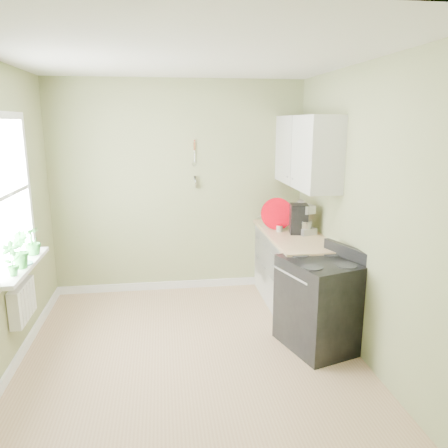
{
  "coord_description": "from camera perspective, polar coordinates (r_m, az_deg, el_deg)",
  "views": [
    {
      "loc": [
        -0.22,
        -3.75,
        2.18
      ],
      "look_at": [
        0.4,
        0.55,
        1.16
      ],
      "focal_mm": 35.0,
      "sensor_mm": 36.0,
      "label": 1
    }
  ],
  "objects": [
    {
      "name": "floor",
      "position": [
        4.35,
        -4.36,
        -17.04
      ],
      "size": [
        3.2,
        3.6,
        0.02
      ],
      "primitive_type": "cube",
      "color": "tan",
      "rests_on": "ground"
    },
    {
      "name": "ceiling",
      "position": [
        3.8,
        -5.13,
        21.19
      ],
      "size": [
        3.2,
        3.6,
        0.02
      ],
      "primitive_type": "cube",
      "color": "white",
      "rests_on": "wall_back"
    },
    {
      "name": "wall_back",
      "position": [
        5.63,
        -5.85,
        4.67
      ],
      "size": [
        3.2,
        0.02,
        2.7
      ],
      "primitive_type": "cube",
      "color": "#979D6B",
      "rests_on": "floor"
    },
    {
      "name": "wall_right",
      "position": [
        4.26,
        17.47,
        1.36
      ],
      "size": [
        0.02,
        3.6,
        2.7
      ],
      "primitive_type": "cube",
      "color": "#979D6B",
      "rests_on": "floor"
    },
    {
      "name": "base_cabinets",
      "position": [
        5.29,
        9.08,
        -6.23
      ],
      "size": [
        0.6,
        1.6,
        0.87
      ],
      "primitive_type": "cube",
      "color": "silver",
      "rests_on": "floor"
    },
    {
      "name": "countertop",
      "position": [
        5.15,
        9.15,
        -1.45
      ],
      "size": [
        0.64,
        1.6,
        0.04
      ],
      "primitive_type": "cube",
      "color": "tan",
      "rests_on": "base_cabinets"
    },
    {
      "name": "upper_cabinets",
      "position": [
        5.14,
        10.67,
        9.31
      ],
      "size": [
        0.35,
        1.4,
        0.8
      ],
      "primitive_type": "cube",
      "color": "silver",
      "rests_on": "wall_right"
    },
    {
      "name": "window",
      "position": [
        4.32,
        -26.5,
        3.45
      ],
      "size": [
        0.06,
        1.14,
        1.44
      ],
      "color": "white",
      "rests_on": "wall_left"
    },
    {
      "name": "window_sill",
      "position": [
        4.45,
        -24.72,
        -5.02
      ],
      "size": [
        0.18,
        1.14,
        0.04
      ],
      "primitive_type": "cube",
      "color": "white",
      "rests_on": "wall_left"
    },
    {
      "name": "radiator",
      "position": [
        4.52,
        -24.86,
        -9.2
      ],
      "size": [
        0.12,
        0.5,
        0.35
      ],
      "primitive_type": "cube",
      "color": "white",
      "rests_on": "wall_left"
    },
    {
      "name": "wall_utensils",
      "position": [
        5.58,
        -3.83,
        6.86
      ],
      "size": [
        0.02,
        0.14,
        0.58
      ],
      "color": "tan",
      "rests_on": "wall_back"
    },
    {
      "name": "stove",
      "position": [
        4.44,
        12.43,
        -10.03
      ],
      "size": [
        0.83,
        0.87,
        1.01
      ],
      "color": "black",
      "rests_on": "floor"
    },
    {
      "name": "stand_mixer",
      "position": [
        5.17,
        10.32,
        0.62
      ],
      "size": [
        0.26,
        0.34,
        0.38
      ],
      "color": "#B2B2B7",
      "rests_on": "countertop"
    },
    {
      "name": "kettle",
      "position": [
        5.61,
        5.82,
        1.16
      ],
      "size": [
        0.2,
        0.12,
        0.21
      ],
      "color": "silver",
      "rests_on": "countertop"
    },
    {
      "name": "coffee_maker",
      "position": [
        5.13,
        9.69,
        0.58
      ],
      "size": [
        0.23,
        0.25,
        0.34
      ],
      "color": "black",
      "rests_on": "countertop"
    },
    {
      "name": "red_tray",
      "position": [
        5.27,
        6.93,
        1.33
      ],
      "size": [
        0.38,
        0.21,
        0.39
      ],
      "primitive_type": "cylinder",
      "rotation": [
        1.45,
        0.0,
        -0.41
      ],
      "color": "#A0000C",
      "rests_on": "countertop"
    },
    {
      "name": "jar",
      "position": [
        5.2,
        7.27,
        -0.52
      ],
      "size": [
        0.08,
        0.08,
        0.09
      ],
      "color": "#BFB79D",
      "rests_on": "countertop"
    },
    {
      "name": "plant_a",
      "position": [
        4.11,
        -26.05,
        -4.09
      ],
      "size": [
        0.19,
        0.15,
        0.31
      ],
      "primitive_type": "imported",
      "rotation": [
        0.0,
        0.0,
        0.27
      ],
      "color": "#277E2C",
      "rests_on": "window_sill"
    },
    {
      "name": "plant_b",
      "position": [
        4.31,
        -25.19,
        -3.08
      ],
      "size": [
        0.22,
        0.23,
        0.33
      ],
      "primitive_type": "imported",
      "rotation": [
        0.0,
        0.0,
        2.17
      ],
      "color": "#277E2C",
      "rests_on": "window_sill"
    },
    {
      "name": "plant_c",
      "position": [
        4.68,
        -23.76,
        -2.05
      ],
      "size": [
        0.21,
        0.21,
        0.27
      ],
      "primitive_type": "imported",
      "rotation": [
        0.0,
        0.0,
        4.17
      ],
      "color": "#277E2C",
      "rests_on": "window_sill"
    }
  ]
}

